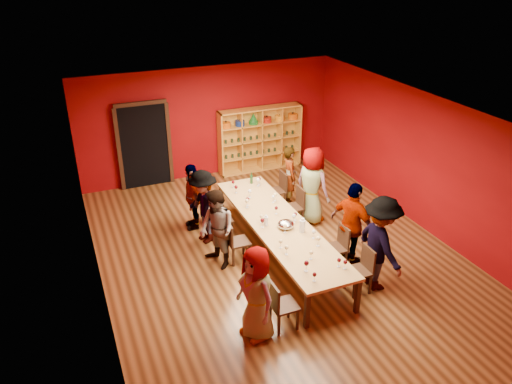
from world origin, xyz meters
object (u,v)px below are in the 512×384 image
shelving_unit (259,136)px  chair_person_right_0 (362,267)px  chair_person_right_3 (296,204)px  person_left_2 (217,230)px  person_left_3 (204,207)px  person_right_1 (352,225)px  tasting_table (279,225)px  chair_person_left_0 (280,303)px  chair_person_right_4 (279,188)px  person_left_4 (193,196)px  chair_person_left_3 (218,217)px  person_right_0 (380,244)px  chair_person_right_1 (338,245)px  spittoon_bowl (286,224)px  chair_person_left_2 (234,240)px  wine_bottle (251,179)px  person_left_0 (256,293)px  person_right_3 (312,185)px  person_right_4 (290,176)px  chair_person_left_4 (209,204)px

shelving_unit → chair_person_right_0: (-0.49, -5.97, -0.49)m
shelving_unit → chair_person_right_3: 3.36m
person_left_2 → person_left_3: size_ratio=0.99×
person_right_1 → chair_person_right_3: bearing=-10.1°
tasting_table → chair_person_left_0: 2.21m
chair_person_right_3 → chair_person_right_4: 0.92m
person_left_4 → chair_person_right_0: size_ratio=1.73×
chair_person_left_3 → person_right_0: bearing=-52.2°
tasting_table → chair_person_right_1: 1.23m
person_left_2 → person_left_4: bearing=165.5°
spittoon_bowl → chair_person_right_4: bearing=68.3°
chair_person_left_0 → person_left_2: person_left_2 is taller
chair_person_left_2 → chair_person_right_0: same height
spittoon_bowl → chair_person_right_0: bearing=-58.8°
person_right_1 → wine_bottle: (-1.00, 2.77, -0.02)m
chair_person_right_0 → shelving_unit: bearing=85.3°
person_left_0 → wine_bottle: bearing=145.8°
shelving_unit → chair_person_left_2: shelving_unit is taller
tasting_table → shelving_unit: size_ratio=1.88×
chair_person_right_1 → chair_person_right_3: 1.84m
shelving_unit → wine_bottle: bearing=-117.0°
chair_person_right_1 → spittoon_bowl: bearing=145.6°
shelving_unit → person_right_0: bearing=-91.5°
person_right_1 → person_right_3: size_ratio=0.97×
shelving_unit → chair_person_left_3: 3.96m
person_left_3 → chair_person_right_1: 2.90m
chair_person_right_4 → tasting_table: bearing=-115.0°
chair_person_left_0 → chair_person_right_3: bearing=59.0°
person_left_0 → person_right_0: bearing=84.6°
person_left_4 → chair_person_right_1: size_ratio=1.73×
shelving_unit → person_right_4: bearing=-95.0°
chair_person_left_2 → person_right_1: 2.34m
person_right_0 → chair_person_right_3: (-0.34, 2.68, -0.43)m
person_left_4 → person_right_1: bearing=49.1°
person_left_0 → wine_bottle: (1.52, 3.96, 0.03)m
person_left_4 → person_right_3: 2.69m
person_left_0 → person_right_0: 2.59m
person_left_2 → wine_bottle: bearing=126.3°
person_right_0 → person_right_3: bearing=0.3°
person_left_0 → chair_person_right_3: bearing=130.4°
shelving_unit → spittoon_bowl: 4.73m
chair_person_left_4 → person_right_0: person_right_0 is taller
shelving_unit → tasting_table: bearing=-107.9°
shelving_unit → spittoon_bowl: size_ratio=7.24×
shelving_unit → chair_person_right_0: size_ratio=2.70×
spittoon_bowl → person_left_0: bearing=-127.5°
person_left_2 → person_right_3: 2.72m
chair_person_left_2 → chair_person_right_4: same height
person_left_2 → wine_bottle: (1.46, 1.83, 0.04)m
chair_person_left_0 → chair_person_right_1: bearing=33.2°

